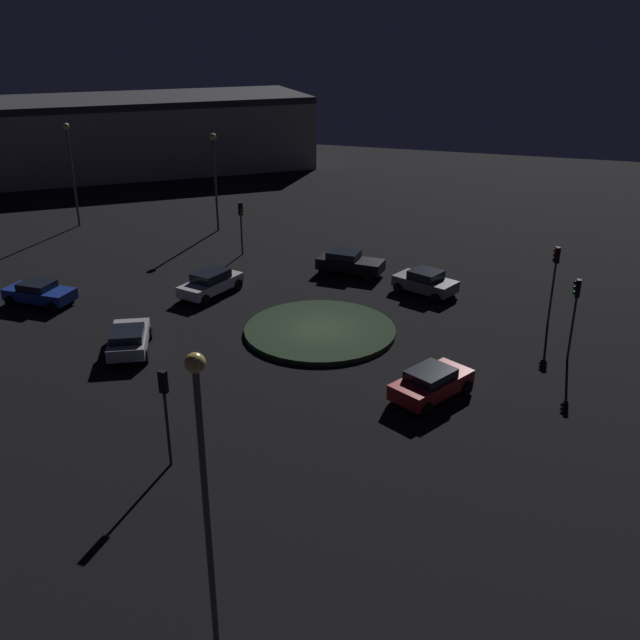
% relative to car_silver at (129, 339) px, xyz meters
% --- Properties ---
extents(ground_plane, '(114.73, 114.73, 0.00)m').
position_rel_car_silver_xyz_m(ground_plane, '(5.30, -8.68, -0.75)').
color(ground_plane, black).
extents(roundabout_island, '(8.33, 8.33, 0.27)m').
position_rel_car_silver_xyz_m(roundabout_island, '(5.30, -8.68, -0.61)').
color(roundabout_island, '#263823').
rests_on(roundabout_island, ground_plane).
extents(car_silver, '(4.46, 3.47, 1.40)m').
position_rel_car_silver_xyz_m(car_silver, '(0.00, 0.00, 0.00)').
color(car_silver, silver).
rests_on(car_silver, ground_plane).
extents(car_red, '(4.43, 3.57, 1.49)m').
position_rel_car_silver_xyz_m(car_red, '(-0.08, -15.70, 0.04)').
color(car_red, red).
rests_on(car_red, ground_plane).
extents(car_grey, '(3.23, 4.26, 1.51)m').
position_rel_car_silver_xyz_m(car_grey, '(12.97, -13.13, 0.02)').
color(car_grey, slate).
rests_on(car_grey, ground_plane).
extents(car_white, '(4.68, 2.91, 1.52)m').
position_rel_car_silver_xyz_m(car_white, '(8.73, -0.47, 0.05)').
color(car_white, white).
rests_on(car_white, ground_plane).
extents(car_blue, '(2.08, 4.18, 1.39)m').
position_rel_car_silver_xyz_m(car_blue, '(4.19, 8.68, -0.01)').
color(car_blue, '#1E38A5').
rests_on(car_blue, ground_plane).
extents(car_black, '(2.23, 4.52, 1.55)m').
position_rel_car_silver_xyz_m(car_black, '(14.96, -7.65, 0.06)').
color(car_black, black).
rests_on(car_black, ground_plane).
extents(traffic_light_south, '(0.31, 0.36, 4.28)m').
position_rel_car_silver_xyz_m(traffic_light_south, '(6.10, -21.65, 2.29)').
color(traffic_light_south, '#2D2D2D').
rests_on(traffic_light_south, ground_plane).
extents(traffic_light_northeast, '(0.39, 0.38, 3.83)m').
position_rel_car_silver_xyz_m(traffic_light_northeast, '(16.68, 0.85, 1.99)').
color(traffic_light_northeast, '#2D2D2D').
rests_on(traffic_light_northeast, ground_plane).
extents(traffic_light_west, '(0.37, 0.33, 4.10)m').
position_rel_car_silver_xyz_m(traffic_light_west, '(-8.30, -6.91, 2.17)').
color(traffic_light_west, '#2D2D2D').
rests_on(traffic_light_west, ground_plane).
extents(traffic_light_southeast, '(0.36, 0.39, 4.50)m').
position_rel_car_silver_xyz_m(traffic_light_southeast, '(10.47, -20.59, 2.44)').
color(traffic_light_southeast, '#2D2D2D').
rests_on(traffic_light_southeast, ground_plane).
extents(streetlamp_northeast, '(0.50, 0.50, 8.25)m').
position_rel_car_silver_xyz_m(streetlamp_northeast, '(19.66, 16.73, 4.54)').
color(streetlamp_northeast, '#4C4C51').
rests_on(streetlamp_northeast, ground_plane).
extents(streetlamp_northeast_near, '(0.53, 0.53, 7.68)m').
position_rel_car_silver_xyz_m(streetlamp_northeast_near, '(21.85, 5.21, 4.36)').
color(streetlamp_northeast_near, '#4C4C51').
rests_on(streetlamp_northeast_near, ground_plane).
extents(streetlamp_west, '(0.51, 0.51, 9.01)m').
position_rel_car_silver_xyz_m(streetlamp_west, '(-15.57, -12.27, 4.96)').
color(streetlamp_west, '#4C4C51').
rests_on(streetlamp_west, ground_plane).
extents(store_building, '(34.86, 39.40, 7.77)m').
position_rel_car_silver_xyz_m(store_building, '(40.88, 24.80, 3.13)').
color(store_building, '#ADA893').
rests_on(store_building, ground_plane).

